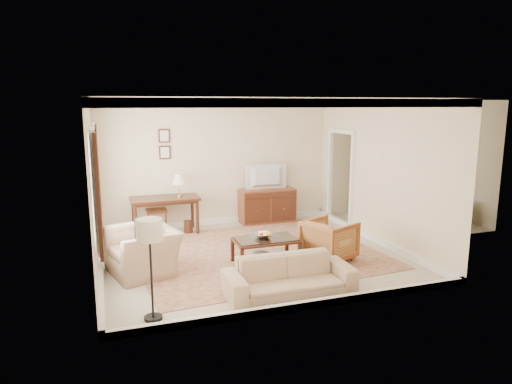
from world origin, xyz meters
TOP-DOWN VIEW (x-y plane):
  - room_shell at (0.00, 0.00)m, footprint 5.51×5.01m
  - annex_bedroom at (4.49, 1.15)m, footprint 3.00×2.70m
  - window_front at (-2.70, -0.70)m, footprint 0.12×1.56m
  - window_rear at (-2.70, 0.90)m, footprint 0.12×1.56m
  - doorway at (2.71, 1.50)m, footprint 0.10×1.12m
  - rug at (0.12, 0.10)m, footprint 4.70×4.11m
  - writing_desk at (-1.32, 2.03)m, footprint 1.48×0.74m
  - desk_chair at (-1.48, 2.38)m, footprint 0.53×0.53m
  - desk_lamp at (-0.99, 2.03)m, footprint 0.32×0.32m
  - framed_prints at (-1.22, 2.47)m, footprint 0.25×0.04m
  - sideboard at (1.14, 2.21)m, footprint 1.33×0.51m
  - tv at (1.14, 2.19)m, footprint 0.97×0.56m
  - coffee_table at (0.09, -0.55)m, footprint 1.12×0.66m
  - fruit_bowl at (0.07, -0.47)m, footprint 0.42×0.42m
  - book_a at (-0.04, -0.52)m, footprint 0.26×0.17m
  - book_b at (0.19, -0.60)m, footprint 0.23×0.20m
  - striped_armchair at (1.25, -0.73)m, footprint 1.01×1.03m
  - club_armchair at (-2.01, -0.28)m, footprint 1.04×1.33m
  - backpack at (-1.97, -0.23)m, footprint 0.33×0.38m
  - sofa at (-0.03, -1.92)m, footprint 1.95×0.60m
  - floor_lamp at (-2.06, -2.08)m, footprint 0.34×0.34m

SIDE VIEW (x-z plane):
  - rug at x=0.12m, z-range 0.00..0.01m
  - book_b at x=0.19m, z-range -0.01..0.37m
  - book_a at x=-0.04m, z-range 0.00..0.37m
  - annex_bedroom at x=4.49m, z-range -1.11..1.79m
  - coffee_table at x=0.09m, z-range 0.13..0.60m
  - sofa at x=-0.03m, z-range 0.00..0.76m
  - sideboard at x=1.14m, z-range 0.00..0.82m
  - striped_armchair at x=1.25m, z-range 0.00..0.83m
  - club_armchair at x=-2.01m, z-range 0.00..1.02m
  - desk_chair at x=-1.48m, z-range 0.00..1.05m
  - fruit_bowl at x=0.07m, z-range 0.48..0.58m
  - writing_desk at x=-1.32m, z-range 0.30..1.10m
  - backpack at x=-1.97m, z-range 0.56..0.96m
  - desk_lamp at x=-0.99m, z-range 0.81..1.31m
  - doorway at x=2.71m, z-range -0.05..2.20m
  - floor_lamp at x=-2.06m, z-range 0.45..1.82m
  - tv at x=1.14m, z-range 1.24..1.37m
  - window_front at x=-2.70m, z-range 0.65..2.45m
  - window_rear at x=-2.70m, z-range 0.65..2.45m
  - framed_prints at x=-1.22m, z-range 1.60..2.28m
  - room_shell at x=0.00m, z-range 1.02..3.93m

